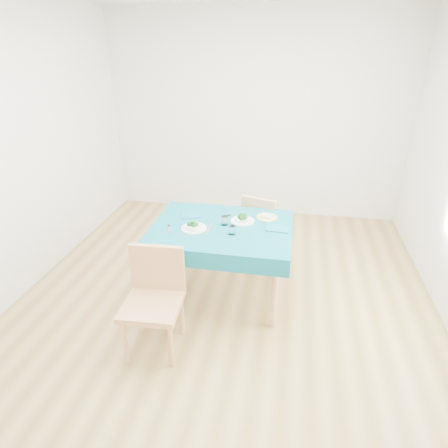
% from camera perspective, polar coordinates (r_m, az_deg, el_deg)
% --- Properties ---
extents(room_shell, '(4.02, 4.52, 2.73)m').
position_cam_1_polar(room_shell, '(3.06, 0.00, 8.38)').
color(room_shell, olive).
rests_on(room_shell, ground).
extents(table, '(1.27, 0.97, 0.76)m').
position_cam_1_polar(table, '(3.60, -0.37, -5.78)').
color(table, '#0A5B6F').
rests_on(table, ground).
extents(chair_near, '(0.47, 0.51, 1.10)m').
position_cam_1_polar(chair_near, '(2.96, -11.09, -10.19)').
color(chair_near, tan).
rests_on(chair_near, ground).
extents(chair_far, '(0.47, 0.49, 0.93)m').
position_cam_1_polar(chair_far, '(4.10, 6.01, -0.32)').
color(chair_far, tan).
rests_on(chair_far, ground).
extents(bowl_near, '(0.23, 0.23, 0.07)m').
position_cam_1_polar(bowl_near, '(3.36, -4.62, -0.22)').
color(bowl_near, white).
rests_on(bowl_near, table).
extents(bowl_far, '(0.22, 0.22, 0.07)m').
position_cam_1_polar(bowl_far, '(3.50, 2.85, 0.90)').
color(bowl_far, white).
rests_on(bowl_far, table).
extents(fork_near, '(0.07, 0.16, 0.00)m').
position_cam_1_polar(fork_near, '(3.40, -8.38, -0.75)').
color(fork_near, silver).
rests_on(fork_near, table).
extents(knife_near, '(0.02, 0.23, 0.00)m').
position_cam_1_polar(knife_near, '(3.37, -2.28, -0.75)').
color(knife_near, silver).
rests_on(knife_near, table).
extents(fork_far, '(0.08, 0.19, 0.00)m').
position_cam_1_polar(fork_far, '(3.56, 0.20, 0.83)').
color(fork_far, silver).
rests_on(fork_far, table).
extents(knife_far, '(0.05, 0.21, 0.00)m').
position_cam_1_polar(knife_far, '(3.40, 6.71, -0.63)').
color(knife_far, silver).
rests_on(knife_far, table).
extents(napkin_near, '(0.21, 0.18, 0.01)m').
position_cam_1_polar(napkin_near, '(3.63, -5.10, 1.27)').
color(napkin_near, '#0E677A').
rests_on(napkin_near, table).
extents(napkin_far, '(0.22, 0.16, 0.01)m').
position_cam_1_polar(napkin_far, '(3.40, 8.17, -0.66)').
color(napkin_far, '#0E677A').
rests_on(napkin_far, table).
extents(tumbler_center, '(0.07, 0.07, 0.08)m').
position_cam_1_polar(tumbler_center, '(3.43, 0.09, 0.53)').
color(tumbler_center, white).
rests_on(tumbler_center, table).
extents(tumbler_side, '(0.06, 0.06, 0.08)m').
position_cam_1_polar(tumbler_side, '(3.27, 1.24, -0.92)').
color(tumbler_side, white).
rests_on(tumbler_side, table).
extents(side_plate, '(0.20, 0.20, 0.01)m').
position_cam_1_polar(side_plate, '(3.60, 6.54, 1.03)').
color(side_plate, '#C3C962').
rests_on(side_plate, table).
extents(bread_slice, '(0.13, 0.13, 0.02)m').
position_cam_1_polar(bread_slice, '(3.60, 6.55, 1.22)').
color(bread_slice, beige).
rests_on(bread_slice, side_plate).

